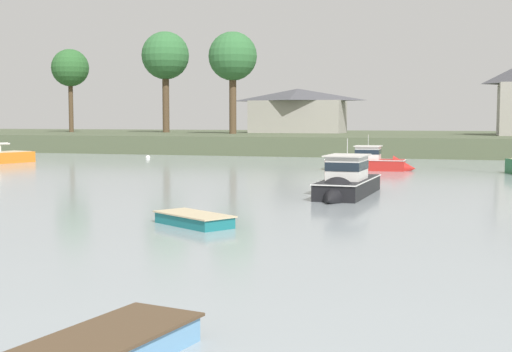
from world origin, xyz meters
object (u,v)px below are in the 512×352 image
cruiser_black (345,187)px  dinghy_teal (194,221)px  mooring_buoy_white (148,158)px  cruiser_red (374,165)px

cruiser_black → dinghy_teal: cruiser_black is taller
dinghy_teal → mooring_buoy_white: bearing=117.9°
cruiser_red → mooring_buoy_white: size_ratio=13.03×
cruiser_black → mooring_buoy_white: bearing=130.7°
cruiser_black → cruiser_red: bearing=93.0°
mooring_buoy_white → cruiser_red: bearing=-22.4°
cruiser_red → cruiser_black: bearing=-87.0°
cruiser_black → cruiser_red: size_ratio=1.19×
dinghy_teal → cruiser_red: (2.52, 28.50, 0.23)m
cruiser_black → dinghy_teal: bearing=-108.2°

